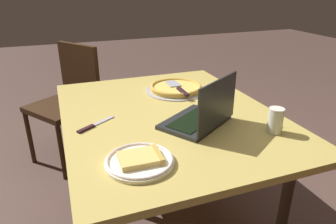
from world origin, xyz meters
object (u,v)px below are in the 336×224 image
object	(u,v)px
pizza_tray	(176,88)
table_knife	(93,126)
pizza_plate	(140,160)
chair_near	(70,96)
dining_table	(168,125)
laptop	(202,115)
drink_cup	(275,120)

from	to	relation	value
pizza_tray	table_knife	size ratio (longest dim) A/B	1.92
pizza_plate	pizza_tray	distance (m)	0.80
chair_near	pizza_tray	bearing A→B (deg)	-140.32
dining_table	table_knife	bearing A→B (deg)	94.64
laptop	chair_near	bearing A→B (deg)	23.76
pizza_tray	drink_cup	world-z (taller)	drink_cup
laptop	table_knife	bearing A→B (deg)	71.03
pizza_plate	table_knife	bearing A→B (deg)	17.95
dining_table	pizza_plate	bearing A→B (deg)	147.16
pizza_plate	table_knife	size ratio (longest dim) A/B	1.35
dining_table	pizza_tray	bearing A→B (deg)	-28.06
table_knife	pizza_tray	bearing A→B (deg)	-58.91
chair_near	dining_table	bearing A→B (deg)	-156.55
table_knife	dining_table	bearing A→B (deg)	-85.36
table_knife	drink_cup	size ratio (longest dim) A/B	1.67
table_knife	drink_cup	bearing A→B (deg)	-114.22
drink_cup	pizza_plate	bearing A→B (deg)	93.61
table_knife	drink_cup	distance (m)	0.80
laptop	drink_cup	world-z (taller)	laptop
chair_near	pizza_plate	bearing A→B (deg)	-172.85
table_knife	drink_cup	world-z (taller)	drink_cup
dining_table	laptop	size ratio (longest dim) A/B	3.30
pizza_plate	drink_cup	bearing A→B (deg)	-86.39
chair_near	drink_cup	bearing A→B (deg)	-149.85
pizza_plate	dining_table	bearing A→B (deg)	-32.84
pizza_tray	drink_cup	xyz separation A→B (m)	(-0.65, -0.20, 0.04)
pizza_tray	chair_near	world-z (taller)	chair_near
laptop	dining_table	bearing A→B (deg)	25.35
pizza_tray	table_knife	xyz separation A→B (m)	(-0.32, 0.53, -0.01)
pizza_plate	drink_cup	world-z (taller)	drink_cup
pizza_tray	drink_cup	bearing A→B (deg)	-162.78
laptop	table_knife	size ratio (longest dim) A/B	2.07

